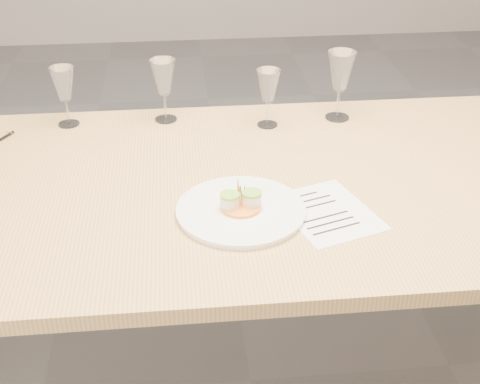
{
  "coord_description": "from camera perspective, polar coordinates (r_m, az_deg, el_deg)",
  "views": [
    {
      "loc": [
        -0.19,
        -1.53,
        1.64
      ],
      "look_at": [
        -0.05,
        -0.14,
        0.8
      ],
      "focal_mm": 50.0,
      "sensor_mm": 36.0,
      "label": 1
    }
  ],
  "objects": [
    {
      "name": "wine_glass_1",
      "position": [
        2.09,
        -6.55,
        9.6
      ],
      "size": [
        0.08,
        0.08,
        0.2
      ],
      "color": "white",
      "rests_on": "dining_table"
    },
    {
      "name": "recipe_sheet",
      "position": [
        1.66,
        7.44,
        -1.7
      ],
      "size": [
        0.28,
        0.31,
        0.0
      ],
      "rotation": [
        0.0,
        0.0,
        0.32
      ],
      "color": "white",
      "rests_on": "dining_table"
    },
    {
      "name": "ground",
      "position": [
        2.26,
        0.9,
        -15.77
      ],
      "size": [
        7.0,
        7.0,
        0.0
      ],
      "primitive_type": "plane",
      "color": "slate",
      "rests_on": "ground"
    },
    {
      "name": "dining_table",
      "position": [
        1.82,
        1.07,
        -0.87
      ],
      "size": [
        2.4,
        1.0,
        0.75
      ],
      "color": "tan",
      "rests_on": "ground"
    },
    {
      "name": "wine_glass_0",
      "position": [
        2.11,
        -14.84,
        8.79
      ],
      "size": [
        0.07,
        0.07,
        0.19
      ],
      "color": "white",
      "rests_on": "dining_table"
    },
    {
      "name": "dinner_plate",
      "position": [
        1.64,
        0.09,
        -1.49
      ],
      "size": [
        0.32,
        0.32,
        0.08
      ],
      "rotation": [
        0.0,
        0.0,
        0.02
      ],
      "color": "white",
      "rests_on": "dining_table"
    },
    {
      "name": "wine_glass_2",
      "position": [
        2.04,
        2.42,
        8.93
      ],
      "size": [
        0.07,
        0.07,
        0.18
      ],
      "color": "white",
      "rests_on": "dining_table"
    },
    {
      "name": "wine_glass_3",
      "position": [
        2.11,
        8.59,
        10.06
      ],
      "size": [
        0.09,
        0.09,
        0.22
      ],
      "color": "white",
      "rests_on": "dining_table"
    },
    {
      "name": "ballpoint_pen",
      "position": [
        2.11,
        -19.83,
        4.2
      ],
      "size": [
        0.07,
        0.11,
        0.01
      ],
      "rotation": [
        0.0,
        0.0,
        1.04
      ],
      "color": "black",
      "rests_on": "dining_table"
    }
  ]
}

